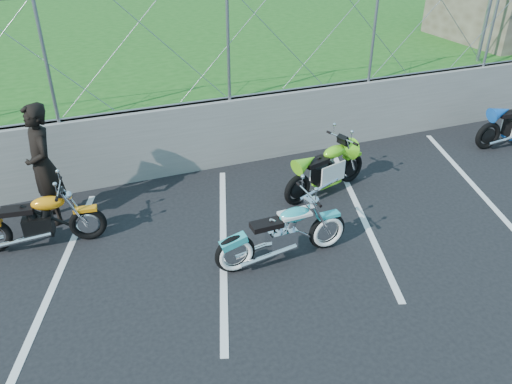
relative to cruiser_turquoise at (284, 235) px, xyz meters
name	(u,v)px	position (x,y,z in m)	size (l,w,h in m)	color
ground	(246,282)	(-0.69, -0.30, -0.40)	(90.00, 90.00, 0.00)	black
retaining_wall	(180,140)	(-0.69, 3.20, 0.25)	(30.00, 0.22, 1.30)	slate
grass_field	(109,31)	(-0.69, 13.20, 0.25)	(30.00, 20.00, 1.30)	#1A5015
chain_link_fence	(172,50)	(-0.69, 3.20, 1.90)	(28.00, 0.03, 2.00)	gray
parking_lines	(295,226)	(0.51, 0.70, -0.40)	(18.29, 4.31, 0.01)	silver
cruiser_turquoise	(284,235)	(0.00, 0.00, 0.00)	(2.02, 0.64, 1.00)	black
naked_orange	(41,222)	(-3.18, 1.61, 0.00)	(1.88, 0.64, 0.94)	black
sportbike_green	(327,171)	(1.49, 1.49, 0.01)	(1.82, 0.73, 0.96)	black
person_standing	(43,166)	(-3.02, 2.30, 0.58)	(0.72, 0.47, 1.96)	black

